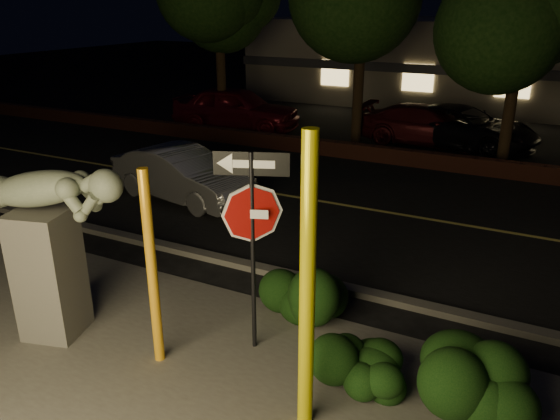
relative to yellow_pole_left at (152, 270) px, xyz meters
The scene contains 19 objects.
ground 10.27m from the yellow_pole_left, 85.81° to the left, with size 90.00×90.00×0.00m, color black.
patio 1.82m from the yellow_pole_left, 49.17° to the right, with size 14.00×6.00×0.02m, color #4C4944.
road 7.32m from the yellow_pole_left, 84.06° to the left, with size 80.00×8.00×0.01m, color black.
lane_marking 7.32m from the yellow_pole_left, 84.06° to the left, with size 80.00×0.12×0.01m, color gold.
curb 3.42m from the yellow_pole_left, 76.28° to the left, with size 80.00×0.25×0.12m, color #4C4944.
brick_wall 11.52m from the yellow_pole_left, 86.29° to the left, with size 40.00×0.35×0.50m, color #462016.
parking_lot 17.22m from the yellow_pole_left, 87.52° to the left, with size 40.00×12.00×0.01m, color black.
building 25.14m from the yellow_pole_left, 88.31° to the left, with size 22.00×10.20×4.00m.
yellow_pole_left is the anchor object (origin of this frame).
yellow_pole_right 2.40m from the yellow_pole_left, ahead, with size 0.18×0.18×3.63m, color yellow.
signpost 1.54m from the yellow_pole_left, 39.76° to the left, with size 0.95×0.39×2.98m.
sculpture 1.82m from the yellow_pole_left, behind, with size 2.51×1.26×2.69m.
hedge_center 2.55m from the yellow_pole_left, 57.79° to the left, with size 1.91×0.89×0.99m, color black.
hedge_right 2.92m from the yellow_pole_left, 15.57° to the left, with size 1.47×0.79×0.96m, color black.
hedge_far_right 4.37m from the yellow_pole_left, 11.53° to the left, with size 1.56×0.98×1.09m, color black.
silver_sedan 6.89m from the yellow_pole_left, 123.37° to the left, with size 1.42×4.06×1.34m, color silver.
parked_car_red 15.05m from the yellow_pole_left, 116.87° to the left, with size 2.03×5.04×1.72m, color maroon.
parked_car_darkred 14.43m from the yellow_pole_left, 87.93° to the left, with size 1.94×4.77×1.39m, color #460F15.
parked_car_dark 14.59m from the yellow_pole_left, 83.48° to the left, with size 2.40×5.20×1.45m, color black.
Camera 1 is at (3.73, -5.20, 4.79)m, focal length 35.00 mm.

